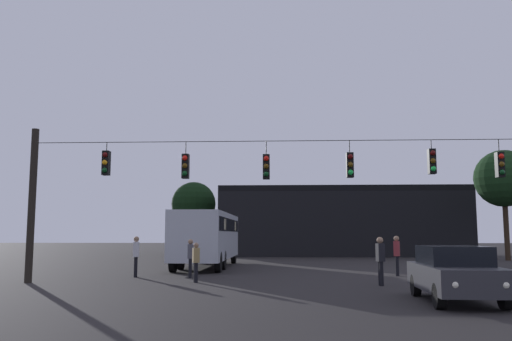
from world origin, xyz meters
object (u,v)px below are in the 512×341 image
at_px(pedestrian_crossing_center, 397,253).
at_px(tree_left_silhouette, 504,179).
at_px(city_bus, 208,234).
at_px(pedestrian_near_bus, 380,258).
at_px(tree_behind_building, 194,204).
at_px(pedestrian_crossing_left, 136,254).
at_px(car_near_right, 455,273).
at_px(pedestrian_crossing_right, 190,256).
at_px(pedestrian_trailing, 196,260).

height_order(pedestrian_crossing_center, tree_left_silhouette, tree_left_silhouette).
relative_size(city_bus, pedestrian_near_bus, 6.31).
relative_size(city_bus, tree_behind_building, 1.62).
distance_m(pedestrian_crossing_left, pedestrian_crossing_center, 11.53).
relative_size(car_near_right, pedestrian_crossing_left, 2.52).
height_order(pedestrian_crossing_right, tree_left_silhouette, tree_left_silhouette).
xyz_separation_m(pedestrian_crossing_right, pedestrian_near_bus, (7.48, -3.18, 0.07)).
distance_m(car_near_right, pedestrian_crossing_right, 11.63).
bearing_deg(pedestrian_crossing_left, pedestrian_near_bus, -18.99).
xyz_separation_m(city_bus, pedestrian_crossing_right, (0.26, -7.34, -0.94)).
bearing_deg(tree_left_silhouette, pedestrian_trailing, -136.90).
distance_m(city_bus, pedestrian_crossing_right, 7.40).
bearing_deg(pedestrian_near_bus, car_near_right, -75.82).
height_order(pedestrian_crossing_left, pedestrian_trailing, pedestrian_crossing_left).
height_order(pedestrian_trailing, tree_left_silhouette, tree_left_silhouette).
bearing_deg(pedestrian_crossing_center, pedestrian_near_bus, -109.08).
bearing_deg(pedestrian_crossing_left, tree_behind_building, 94.08).
bearing_deg(pedestrian_crossing_left, tree_left_silhouette, 35.05).
bearing_deg(city_bus, pedestrian_trailing, -84.93).
distance_m(pedestrian_near_bus, tree_left_silhouette, 23.34).
relative_size(pedestrian_near_bus, tree_left_silhouette, 0.22).
relative_size(city_bus, car_near_right, 2.50).
bearing_deg(tree_left_silhouette, pedestrian_crossing_left, -144.95).
bearing_deg(tree_behind_building, pedestrian_near_bus, -68.66).
bearing_deg(pedestrian_crossing_right, tree_left_silhouette, 38.57).
height_order(city_bus, pedestrian_crossing_right, city_bus).
relative_size(pedestrian_crossing_left, pedestrian_crossing_right, 1.07).
bearing_deg(pedestrian_trailing, car_near_right, -34.71).
height_order(city_bus, pedestrian_trailing, city_bus).
bearing_deg(tree_behind_building, pedestrian_crossing_center, -62.47).
bearing_deg(city_bus, tree_behind_building, 101.68).
xyz_separation_m(pedestrian_crossing_center, tree_left_silhouette, (10.92, 14.56, 4.81)).
xyz_separation_m(pedestrian_crossing_center, tree_behind_building, (-13.38, 25.68, 3.67)).
height_order(pedestrian_crossing_left, tree_left_silhouette, tree_left_silhouette).
xyz_separation_m(tree_left_silhouette, tree_behind_building, (-24.31, 11.12, -1.14)).
distance_m(pedestrian_trailing, tree_behind_building, 29.91).
bearing_deg(pedestrian_crossing_left, pedestrian_trailing, -38.89).
distance_m(car_near_right, pedestrian_trailing, 9.79).
relative_size(car_near_right, pedestrian_crossing_center, 2.49).
xyz_separation_m(pedestrian_crossing_left, tree_behind_building, (-1.91, 26.82, 3.68)).
relative_size(pedestrian_crossing_left, pedestrian_trailing, 1.15).
relative_size(city_bus, pedestrian_crossing_right, 6.74).
relative_size(pedestrian_crossing_right, tree_behind_building, 0.24).
xyz_separation_m(city_bus, tree_left_silhouette, (20.23, 8.59, 3.96)).
relative_size(car_near_right, pedestrian_crossing_right, 2.70).
bearing_deg(pedestrian_crossing_left, car_near_right, -35.90).
xyz_separation_m(pedestrian_crossing_left, pedestrian_trailing, (3.01, -2.43, -0.15)).
bearing_deg(pedestrian_trailing, pedestrian_near_bus, -8.08).
bearing_deg(pedestrian_near_bus, city_bus, 126.32).
xyz_separation_m(city_bus, car_near_right, (8.89, -15.12, -1.07)).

